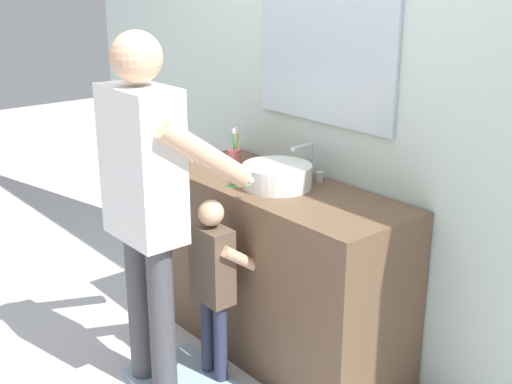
{
  "coord_description": "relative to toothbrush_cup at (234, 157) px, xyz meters",
  "views": [
    {
      "loc": [
        2.29,
        -1.74,
        1.9
      ],
      "look_at": [
        0.0,
        0.15,
        0.89
      ],
      "focal_mm": 47.27,
      "sensor_mm": 36.0,
      "label": 1
    }
  ],
  "objects": [
    {
      "name": "toothbrush_cup",
      "position": [
        0.0,
        0.0,
        0.0
      ],
      "size": [
        0.07,
        0.07,
        0.21
      ],
      "color": "#D86666",
      "rests_on": "vanity_cabinet"
    },
    {
      "name": "adult_parent",
      "position": [
        0.27,
        -0.68,
        0.05
      ],
      "size": [
        0.51,
        0.54,
        1.66
      ],
      "color": "#47474C",
      "rests_on": "ground"
    },
    {
      "name": "back_wall",
      "position": [
        0.4,
        0.29,
        0.4
      ],
      "size": [
        4.4,
        0.1,
        2.7
      ],
      "color": "silver",
      "rests_on": "ground"
    },
    {
      "name": "faucet",
      "position": [
        0.4,
        0.15,
        0.03
      ],
      "size": [
        0.18,
        0.14,
        0.18
      ],
      "color": "#B7BABF",
      "rests_on": "vanity_cabinet"
    },
    {
      "name": "child_toddler",
      "position": [
        0.4,
        -0.43,
        -0.4
      ],
      "size": [
        0.28,
        0.28,
        0.91
      ],
      "color": "#2D334C",
      "rests_on": "ground"
    },
    {
      "name": "vanity_cabinet",
      "position": [
        0.4,
        -0.03,
        -0.5
      ],
      "size": [
        1.38,
        0.54,
        0.89
      ],
      "primitive_type": "cube",
      "color": "brown",
      "rests_on": "ground"
    },
    {
      "name": "ground_plane",
      "position": [
        0.4,
        -0.33,
        -0.95
      ],
      "size": [
        14.0,
        14.0,
        0.0
      ],
      "primitive_type": "plane",
      "color": "silver"
    },
    {
      "name": "sink_basin",
      "position": [
        0.4,
        -0.05,
        0.0
      ],
      "size": [
        0.33,
        0.33,
        0.11
      ],
      "color": "white",
      "rests_on": "vanity_cabinet"
    }
  ]
}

